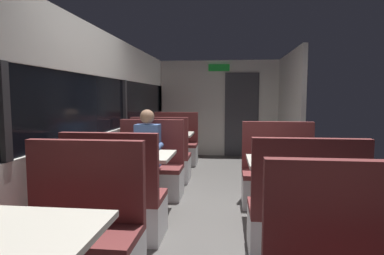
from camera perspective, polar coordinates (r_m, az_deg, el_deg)
name	(u,v)px	position (r m, az deg, el deg)	size (l,w,h in m)	color
ground_plane	(208,221)	(3.88, 2.82, -16.39)	(3.30, 9.20, 0.02)	#514F4C
carriage_window_panel_left	(85,125)	(3.97, -18.47, 0.49)	(0.09, 8.48, 2.30)	beige
carriage_end_bulkhead	(221,109)	(7.79, 5.22, 3.31)	(2.90, 0.11, 2.30)	beige
carriage_aisle_panel_right	(289,111)	(6.71, 16.98, 2.84)	(0.08, 2.40, 2.30)	beige
dining_table_near_window	(14,248)	(2.03, -29.10, -18.32)	(0.90, 0.70, 0.74)	#9E9EA3
bench_near_window_facing_entry	(78,244)	(2.70, -19.67, -19.02)	(0.95, 0.50, 1.10)	silver
dining_table_mid_window	(136,162)	(3.99, -10.02, -6.10)	(0.90, 0.70, 0.74)	#9E9EA3
bench_mid_window_facing_end	(116,206)	(3.43, -13.32, -13.51)	(0.95, 0.50, 1.10)	silver
bench_mid_window_facing_entry	(150,173)	(4.71, -7.54, -8.13)	(0.95, 0.50, 1.10)	silver
dining_table_far_window	(169,138)	(6.14, -4.12, -1.94)	(0.90, 0.70, 0.74)	#9E9EA3
bench_far_window_facing_end	(162,162)	(5.51, -5.42, -6.09)	(0.95, 0.50, 1.10)	silver
bench_far_window_facing_entry	(175,149)	(6.87, -3.04, -3.77)	(0.95, 0.50, 1.10)	silver
dining_table_rear_aisle	(289,170)	(3.70, 16.92, -7.18)	(0.90, 0.70, 0.74)	#9E9EA3
bench_rear_aisle_facing_end	(303,222)	(3.13, 19.18, -15.56)	(0.95, 0.50, 1.10)	silver
bench_rear_aisle_facing_entry	(278,181)	(4.44, 15.15, -9.14)	(0.95, 0.50, 1.10)	silver
seated_passenger	(148,160)	(4.60, -7.79, -5.81)	(0.47, 0.55, 1.26)	#26262D
coffee_cup_primary	(132,149)	(4.09, -10.71, -3.74)	(0.07, 0.07, 0.09)	white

